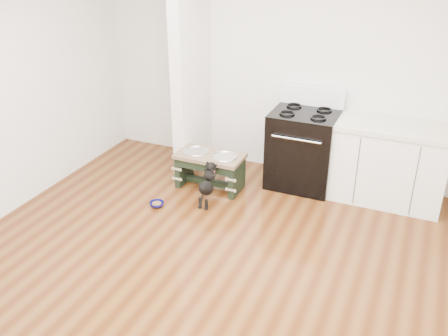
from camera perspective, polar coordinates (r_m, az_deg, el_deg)
ground at (r=4.53m, az=-1.98°, el=-13.01°), size 5.00×5.00×0.00m
room_shell at (r=3.72m, az=-2.36°, el=6.67°), size 5.00×5.00×5.00m
partition_wall at (r=6.10m, az=-3.78°, el=11.82°), size 0.15×0.80×2.70m
oven_range at (r=5.97m, az=9.04°, el=2.31°), size 0.76×0.69×1.14m
cabinet_run at (r=5.86m, az=18.33°, el=0.52°), size 1.24×0.64×0.91m
dog_feeder at (r=5.88m, az=-1.64°, el=0.45°), size 0.79×0.42×0.45m
puppy at (r=5.55m, az=-1.90°, el=-1.72°), size 0.14×0.41×0.48m
floor_bowl at (r=5.66m, az=-7.69°, el=-4.12°), size 0.17×0.17×0.05m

